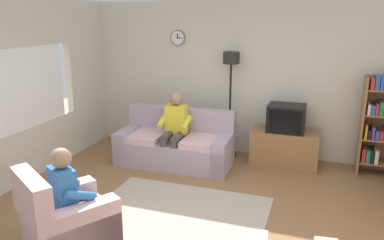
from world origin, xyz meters
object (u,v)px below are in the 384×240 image
(person_on_couch, at_px, (174,126))
(bookshelf, at_px, (380,124))
(armchair_near_window, at_px, (66,220))
(couch, at_px, (176,146))
(floor_lamp, at_px, (231,75))
(tv, at_px, (286,118))
(tv_stand, at_px, (284,147))
(person_in_left_armchair, at_px, (72,192))

(person_on_couch, bearing_deg, bookshelf, 13.25)
(bookshelf, bearing_deg, person_on_couch, -166.75)
(bookshelf, height_order, armchair_near_window, bookshelf)
(armchair_near_window, bearing_deg, bookshelf, 43.62)
(couch, bearing_deg, floor_lamp, 40.72)
(tv, distance_m, floor_lamp, 1.18)
(tv, bearing_deg, tv_stand, 90.00)
(armchair_near_window, bearing_deg, tv, 57.69)
(tv, bearing_deg, person_on_couch, -159.42)
(floor_lamp, height_order, armchair_near_window, floor_lamp)
(couch, relative_size, tv, 3.20)
(armchair_near_window, height_order, person_on_couch, person_on_couch)
(bookshelf, bearing_deg, armchair_near_window, -136.38)
(floor_lamp, bearing_deg, bookshelf, -0.76)
(tv, height_order, person_on_couch, person_on_couch)
(tv_stand, distance_m, armchair_near_window, 3.77)
(couch, distance_m, tv, 1.90)
(couch, bearing_deg, tv, 17.10)
(couch, height_order, tv, tv)
(tv, bearing_deg, couch, -162.90)
(couch, xyz_separation_m, bookshelf, (3.17, 0.63, 0.49))
(armchair_near_window, xyz_separation_m, person_on_couch, (0.28, 2.52, 0.41))
(floor_lamp, relative_size, armchair_near_window, 1.58)
(armchair_near_window, distance_m, person_on_couch, 2.57)
(tv_stand, distance_m, person_in_left_armchair, 3.69)
(tv_stand, xyz_separation_m, person_in_left_armchair, (-1.95, -3.11, 0.31))
(person_on_couch, height_order, person_in_left_armchair, person_on_couch)
(couch, xyz_separation_m, person_in_left_armchair, (-0.21, -2.55, 0.29))
(tv_stand, distance_m, tv, 0.52)
(floor_lamp, distance_m, person_on_couch, 1.31)
(armchair_near_window, bearing_deg, person_in_left_armchair, 57.88)
(bookshelf, xyz_separation_m, person_in_left_armchair, (-3.37, -3.18, -0.20))
(couch, relative_size, armchair_near_window, 1.64)
(floor_lamp, height_order, person_on_couch, floor_lamp)
(tv, xyz_separation_m, armchair_near_window, (-2.00, -3.17, -0.52))
(armchair_near_window, bearing_deg, person_on_couch, 83.73)
(person_on_couch, bearing_deg, floor_lamp, 46.00)
(person_in_left_armchair, bearing_deg, tv_stand, 57.88)
(tv, bearing_deg, person_in_left_armchair, -122.32)
(couch, height_order, tv_stand, couch)
(tv, xyz_separation_m, floor_lamp, (-0.98, 0.12, 0.64))
(armchair_near_window, xyz_separation_m, person_in_left_armchair, (0.05, 0.08, 0.32))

